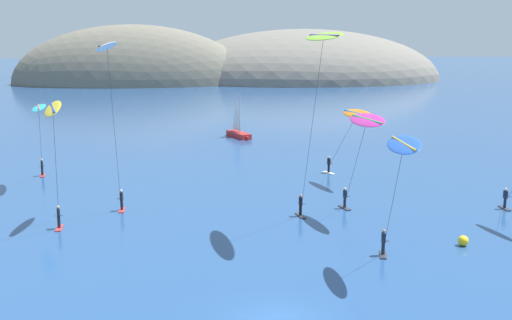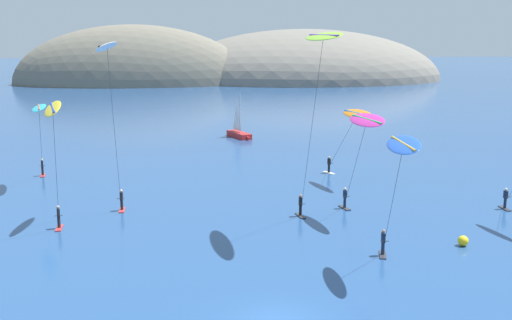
% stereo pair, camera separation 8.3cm
% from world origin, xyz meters
% --- Properties ---
extents(headland_island, '(116.30, 52.15, 30.54)m').
position_xyz_m(headland_island, '(9.82, 149.00, 0.00)').
color(headland_island, '#6B6656').
rests_on(headland_island, ground).
extents(sailboat_near, '(3.28, 5.81, 5.70)m').
position_xyz_m(sailboat_near, '(1.01, 54.10, 0.64)').
color(sailboat_near, '#B22323').
rests_on(sailboat_near, ground).
extents(kitesurfer_cyan, '(2.83, 7.83, 7.52)m').
position_xyz_m(kitesurfer_cyan, '(-18.13, 28.93, 6.55)').
color(kitesurfer_cyan, red).
rests_on(kitesurfer_cyan, ground).
extents(kitesurfer_orange, '(3.32, 8.08, 6.93)m').
position_xyz_m(kitesurfer_orange, '(10.03, 27.80, 5.98)').
color(kitesurfer_orange, silver).
rests_on(kitesurfer_orange, ground).
extents(kitesurfer_lime, '(2.47, 8.69, 13.88)m').
position_xyz_m(kitesurfer_lime, '(4.33, 13.22, 12.75)').
color(kitesurfer_lime, '#2D2D33').
rests_on(kitesurfer_lime, ground).
extents(kitesurfer_blue, '(1.53, 6.39, 8.12)m').
position_xyz_m(kitesurfer_blue, '(7.63, 5.69, 7.10)').
color(kitesurfer_blue, '#2D2D33').
rests_on(kitesurfer_blue, ground).
extents(kitesurfer_yellow, '(2.70, 5.97, 9.33)m').
position_xyz_m(kitesurfer_yellow, '(-13.41, 14.11, 8.23)').
color(kitesurfer_yellow, red).
rests_on(kitesurfer_yellow, ground).
extents(kitesurfer_magenta, '(2.49, 6.65, 7.99)m').
position_xyz_m(kitesurfer_magenta, '(8.22, 16.53, 7.01)').
color(kitesurfer_magenta, '#2D2D33').
rests_on(kitesurfer_magenta, ground).
extents(kitesurfer_white, '(1.59, 5.58, 13.18)m').
position_xyz_m(kitesurfer_white, '(-10.22, 18.06, 11.58)').
color(kitesurfer_white, red).
rests_on(kitesurfer_white, ground).
extents(marker_buoy, '(0.70, 0.70, 0.70)m').
position_xyz_m(marker_buoy, '(13.42, 10.09, 0.35)').
color(marker_buoy, yellow).
rests_on(marker_buoy, ground).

